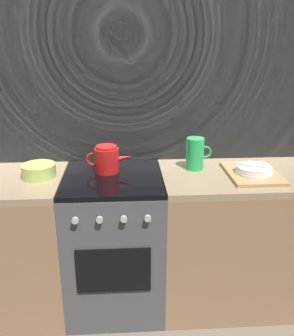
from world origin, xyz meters
The scene contains 8 objects.
ground_plane centered at (0.00, 0.00, 0.00)m, with size 8.00×8.00×0.00m, color #6B6054.
back_wall centered at (0.00, 0.32, 1.20)m, with size 3.60×0.05×2.40m.
stove_unit centered at (0.00, 0.00, 0.45)m, with size 0.60×0.63×0.90m.
counter_right centered at (0.90, 0.00, 0.45)m, with size 1.20×0.60×0.90m.
kettle centered at (-0.03, 0.09, 0.98)m, with size 0.28×0.15×0.17m.
mixing_bowl centered at (-0.43, 0.02, 0.94)m, with size 0.20×0.20×0.08m, color #B7D166.
pitcher centered at (0.52, 0.11, 1.00)m, with size 0.16×0.11×0.20m.
dish_pile centered at (0.84, -0.03, 0.92)m, with size 0.30×0.40×0.07m.
Camera 1 is at (0.08, -2.09, 1.70)m, focal length 39.87 mm.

